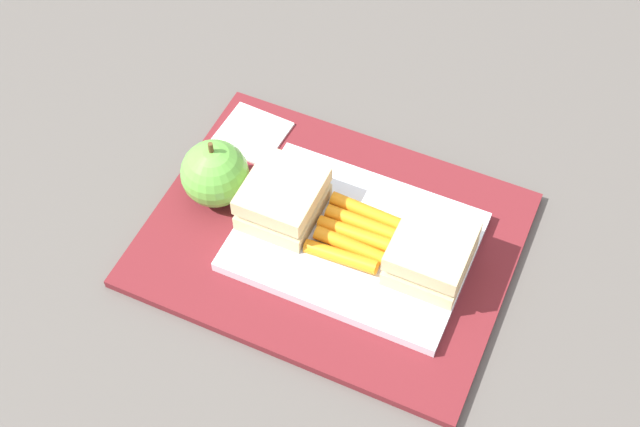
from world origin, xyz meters
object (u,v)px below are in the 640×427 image
(sandwich_half_right, at_px, (283,199))
(apple, at_px, (214,175))
(carrot_sticks_bundle, at_px, (355,234))
(paper_napkin, at_px, (251,134))
(food_tray, at_px, (354,241))
(sandwich_half_left, at_px, (431,253))

(sandwich_half_right, height_order, apple, apple)
(carrot_sticks_bundle, bearing_deg, paper_napkin, -28.86)
(food_tray, bearing_deg, paper_napkin, -28.81)
(food_tray, xyz_separation_m, sandwich_half_left, (-0.08, 0.00, 0.03))
(sandwich_half_right, relative_size, carrot_sticks_bundle, 1.00)
(food_tray, bearing_deg, sandwich_half_left, 180.00)
(food_tray, relative_size, carrot_sticks_bundle, 2.89)
(sandwich_half_right, bearing_deg, paper_napkin, -47.02)
(sandwich_half_left, height_order, sandwich_half_right, same)
(sandwich_half_right, distance_m, carrot_sticks_bundle, 0.08)
(sandwich_half_left, bearing_deg, sandwich_half_right, 0.00)
(sandwich_half_left, height_order, apple, apple)
(carrot_sticks_bundle, height_order, paper_napkin, carrot_sticks_bundle)
(sandwich_half_right, bearing_deg, carrot_sticks_bundle, 179.89)
(sandwich_half_right, xyz_separation_m, paper_napkin, (0.08, -0.09, -0.03))
(carrot_sticks_bundle, distance_m, paper_napkin, 0.18)
(sandwich_half_left, height_order, paper_napkin, sandwich_half_left)
(food_tray, bearing_deg, carrot_sticks_bundle, 69.04)
(food_tray, bearing_deg, apple, 0.78)
(apple, bearing_deg, food_tray, -179.22)
(food_tray, distance_m, apple, 0.16)
(paper_napkin, bearing_deg, sandwich_half_left, 159.71)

